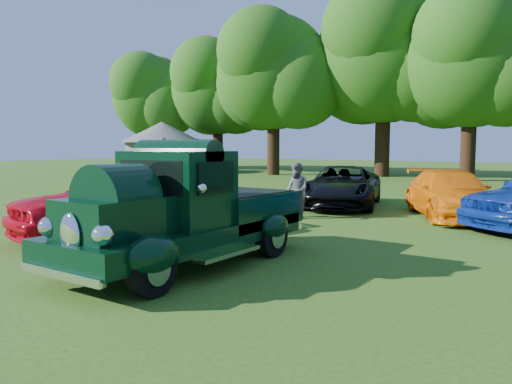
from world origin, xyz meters
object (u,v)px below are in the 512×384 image
Objects in this scene: back_car_orange at (451,194)px; spectator_grey at (297,191)px; hero_pickup at (187,216)px; red_convertible at (124,199)px; back_car_lime at (164,178)px; gazebo at (162,141)px; spectator_pink at (218,191)px; back_car_black at (342,186)px; spectator_white at (165,186)px.

back_car_orange is 2.92× the size of spectator_grey.
hero_pickup is at bearing -134.29° from back_car_orange.
back_car_lime is (-6.38, 7.66, -0.17)m from red_convertible.
spectator_grey is 26.24m from gazebo.
spectator_grey is (1.86, 1.22, 0.01)m from spectator_pink.
red_convertible reaches higher than back_car_black.
red_convertible is 0.78× the size of gazebo.
hero_pickup is 1.00× the size of red_convertible.
hero_pickup is 0.79× the size of gazebo.
spectator_white reaches higher than back_car_orange.
hero_pickup reaches higher than red_convertible.
back_car_lime is 11.83m from back_car_orange.
back_car_orange is at bearing 71.94° from spectator_grey.
spectator_grey is (8.28, -3.06, 0.11)m from back_car_lime.
red_convertible is at bearing -155.65° from back_car_orange.
spectator_grey is (0.10, -3.25, 0.11)m from back_car_black.
back_car_black is 1.07× the size of back_car_orange.
spectator_white is at bearing -44.66° from gazebo.
gazebo is (-24.55, 12.94, 1.73)m from back_car_orange.
gazebo reaches higher than spectator_pink.
red_convertible is at bearing -125.39° from spectator_pink.
hero_pickup is 3.34m from red_convertible.
red_convertible is (-3.09, 1.25, 0.00)m from hero_pickup.
spectator_white is (-3.98, 3.48, 0.10)m from hero_pickup.
back_car_orange is (2.35, 8.55, -0.18)m from hero_pickup.
hero_pickup is 1.22× the size of back_car_lime.
back_car_black is at bearing 33.68° from spectator_pink.
gazebo is at bearing 132.04° from back_car_black.
back_car_orange is at bearing -27.79° from gazebo.
back_car_orange is (3.64, -0.55, -0.02)m from back_car_black.
back_car_lime is at bearing 164.00° from back_car_black.
back_car_lime is 0.83× the size of back_car_black.
spectator_grey reaches higher than back_car_lime.
spectator_grey is at bearing -171.59° from back_car_orange.
spectator_grey reaches higher than back_car_black.
back_car_black is 24.37m from gazebo.
spectator_pink is (-5.41, -3.92, 0.11)m from back_car_orange.
back_car_lime is at bearing 136.75° from hero_pickup.
back_car_lime is 2.64× the size of spectator_pink.
gazebo is at bearing 148.60° from red_convertible.
back_car_orange is 2.96× the size of spectator_pink.
hero_pickup reaches higher than back_car_black.
back_car_black is 3.16× the size of spectator_pink.
gazebo is (-21.01, 15.64, 1.61)m from spectator_grey.
gazebo is (-19.15, 16.86, 1.62)m from spectator_pink.
gazebo is at bearing 103.91° from spectator_pink.
hero_pickup is 5.29m from spectator_white.
spectator_pink is (0.04, 3.38, -0.07)m from red_convertible.
back_car_black is 3.68m from back_car_orange.
spectator_grey is 0.25× the size of gazebo.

